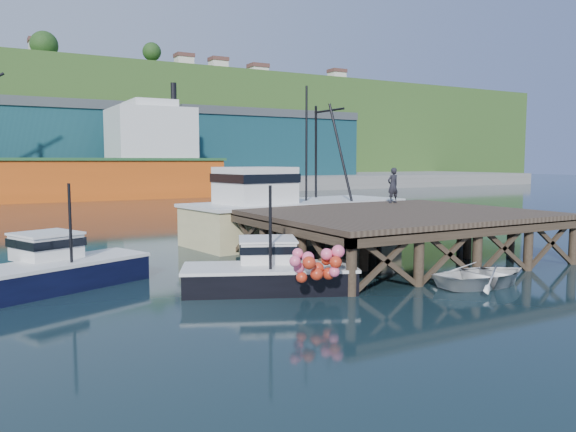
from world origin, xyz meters
TOP-DOWN VIEW (x-y plane):
  - ground at (0.00, 0.00)m, footprint 300.00×300.00m
  - wharf at (5.50, -0.19)m, footprint 12.00×10.00m
  - far_quay at (0.00, 70.00)m, footprint 160.00×40.00m
  - warehouse_mid at (0.00, 65.00)m, footprint 28.00×16.00m
  - warehouse_right at (30.00, 65.00)m, footprint 30.00×16.00m
  - hillside at (0.00, 100.00)m, footprint 220.00×50.00m
  - boat_navy at (-8.26, 1.25)m, footprint 6.11×4.28m
  - boat_black at (-2.09, -2.60)m, footprint 6.12×5.10m
  - trawler at (4.41, 7.18)m, footprint 13.00×6.18m
  - dinghy at (4.65, -5.80)m, footprint 3.87×2.84m
  - dockworker at (8.51, 3.78)m, footprint 0.70×0.48m

SIDE VIEW (x-z plane):
  - ground at x=0.00m, z-range 0.00..0.00m
  - dinghy at x=4.65m, z-range 0.00..0.78m
  - boat_black at x=-2.09m, z-range -1.12..2.43m
  - boat_navy at x=-8.26m, z-range -1.08..2.52m
  - far_quay at x=0.00m, z-range 0.00..2.00m
  - trawler at x=4.41m, z-range -2.46..5.91m
  - wharf at x=5.50m, z-range 0.63..3.25m
  - dockworker at x=8.51m, z-range 2.12..3.97m
  - warehouse_mid at x=0.00m, z-range 2.00..11.00m
  - warehouse_right at x=30.00m, z-range 2.00..11.00m
  - hillside at x=0.00m, z-range 0.00..22.00m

